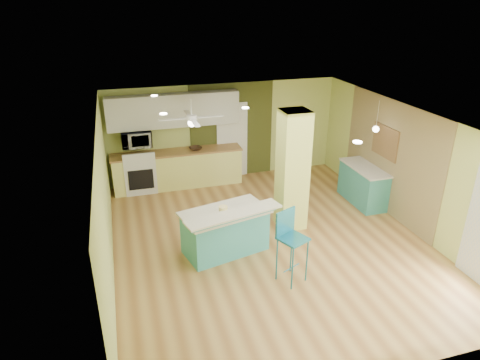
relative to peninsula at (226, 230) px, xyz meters
name	(u,v)px	position (x,y,z in m)	size (l,w,h in m)	color
floor	(269,241)	(0.92, 0.10, -0.46)	(6.00, 7.00, 0.01)	#966334
ceiling	(273,119)	(0.92, 0.10, 2.05)	(6.00, 7.00, 0.01)	white
wall_back	(224,131)	(0.92, 3.60, 0.80)	(6.00, 0.01, 2.50)	#C6D472
wall_front	(375,302)	(0.92, -3.41, 0.80)	(6.00, 0.01, 2.50)	#C6D472
wall_left	(105,204)	(-2.09, 0.10, 0.80)	(0.01, 7.00, 2.50)	#C6D472
wall_right	(407,167)	(3.92, 0.10, 0.80)	(0.01, 7.00, 2.50)	#C6D472
wood_panel	(390,158)	(3.91, 0.70, 0.80)	(0.02, 3.40, 2.50)	olive
olive_accent	(232,131)	(1.12, 3.59, 0.80)	(2.20, 0.02, 2.50)	#43481D
interior_door	(232,140)	(1.12, 3.56, 0.55)	(0.82, 0.05, 2.00)	white
column	(292,171)	(1.57, 0.60, 0.80)	(0.55, 0.55, 2.50)	#DAE369
kitchen_run	(178,169)	(-0.38, 3.30, 0.02)	(3.25, 0.63, 0.94)	#E9EA7A
stove	(140,173)	(-1.33, 3.29, 0.01)	(0.76, 0.66, 1.08)	silver
upper_cabinets	(174,110)	(-0.38, 3.42, 1.50)	(3.20, 0.34, 0.80)	silver
microwave	(136,139)	(-1.33, 3.30, 0.90)	(0.70, 0.48, 0.39)	white
ceiling_fan	(192,118)	(-0.18, 2.10, 1.63)	(1.41, 1.41, 0.61)	white
pendant_lamp	(376,129)	(3.57, 0.85, 1.43)	(0.14, 0.14, 0.69)	silver
wall_decor	(385,142)	(3.88, 0.90, 1.10)	(0.03, 0.90, 0.70)	brown
peninsula	(226,230)	(0.00, 0.00, 0.00)	(1.89, 1.34, 0.97)	teal
bar_stool	(289,235)	(0.81, -1.12, 0.41)	(0.56, 0.56, 1.28)	#1E708A
side_counter	(363,185)	(3.62, 1.14, 0.00)	(0.59, 1.39, 0.89)	teal
fruit_bowl	(195,148)	(0.08, 3.27, 0.53)	(0.31, 0.31, 0.08)	#342115
canister	(223,211)	(-0.06, -0.10, 0.48)	(0.16, 0.16, 0.17)	yellow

